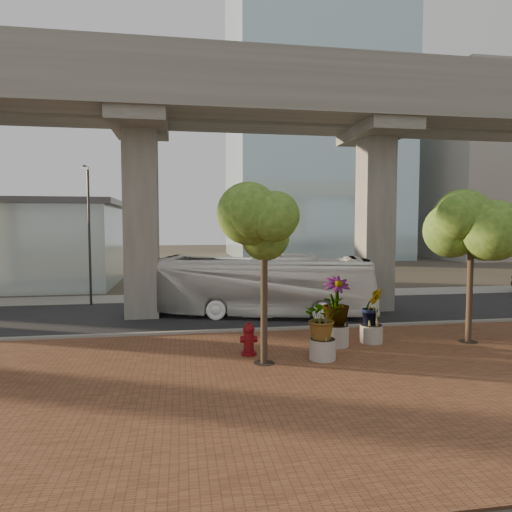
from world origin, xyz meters
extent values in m
plane|color=#322F25|center=(0.00, 0.00, 0.00)|extent=(160.00, 160.00, 0.00)
cube|color=brown|center=(0.00, -8.00, 0.03)|extent=(70.00, 13.00, 0.06)
cube|color=black|center=(0.00, 2.00, 0.02)|extent=(90.00, 8.00, 0.04)
cube|color=gray|center=(0.00, -2.00, 0.08)|extent=(70.00, 0.25, 0.16)
cube|color=gray|center=(0.00, 7.50, 0.03)|extent=(90.00, 3.00, 0.06)
cube|color=gray|center=(0.00, 0.40, 10.50)|extent=(72.00, 2.40, 1.80)
cube|color=gray|center=(0.00, 3.60, 10.50)|extent=(72.00, 2.40, 1.80)
cube|color=gray|center=(0.00, -0.70, 11.90)|extent=(72.00, 0.12, 1.00)
cube|color=gray|center=(0.00, 4.70, 11.90)|extent=(72.00, 0.12, 1.00)
cube|color=gray|center=(38.00, 36.00, 12.00)|extent=(18.00, 16.00, 24.00)
imported|color=white|center=(-0.18, 1.10, 1.52)|extent=(11.18, 5.40, 3.04)
cylinder|color=maroon|center=(-1.85, -5.50, 0.12)|extent=(0.52, 0.52, 0.12)
cylinder|color=maroon|center=(-1.85, -5.50, 0.54)|extent=(0.35, 0.35, 0.84)
sphere|color=maroon|center=(-1.85, -5.50, 0.96)|extent=(0.41, 0.41, 0.41)
cylinder|color=maroon|center=(-1.85, -5.50, 1.15)|extent=(0.12, 0.12, 0.15)
cylinder|color=maroon|center=(-1.85, -5.50, 0.61)|extent=(0.58, 0.23, 0.23)
cylinder|color=gray|center=(0.50, -6.39, 0.40)|extent=(0.88, 0.88, 0.68)
imported|color=#335D18|center=(0.50, -6.39, 1.47)|extent=(1.95, 1.95, 1.46)
cylinder|color=gray|center=(1.50, -4.81, 0.44)|extent=(0.98, 0.98, 0.76)
imported|color=#335D18|center=(1.50, -4.81, 1.72)|extent=(2.40, 2.40, 1.80)
cylinder|color=gray|center=(3.00, -4.59, 0.39)|extent=(0.86, 0.86, 0.67)
imported|color=#335D18|center=(3.00, -4.59, 1.44)|extent=(1.90, 1.90, 1.43)
cylinder|color=#433226|center=(-1.50, -6.48, 1.74)|extent=(0.22, 0.22, 3.37)
cylinder|color=black|center=(-1.50, -6.48, 0.07)|extent=(0.70, 0.70, 0.01)
cylinder|color=#433226|center=(6.70, -5.11, 1.75)|extent=(0.22, 0.22, 3.38)
cylinder|color=black|center=(6.70, -5.11, 0.07)|extent=(0.70, 0.70, 0.01)
cylinder|color=#2A2A2E|center=(-9.13, 5.68, 3.82)|extent=(0.13, 0.13, 7.56)
cube|color=#2A2A2E|center=(-9.13, 5.20, 7.60)|extent=(0.14, 0.95, 0.14)
cube|color=silver|center=(-9.13, 4.73, 7.51)|extent=(0.38, 0.19, 0.11)
cylinder|color=#2A2A2F|center=(8.19, 7.50, 3.80)|extent=(0.13, 0.13, 7.52)
cube|color=#2A2A2F|center=(8.19, 7.03, 7.56)|extent=(0.14, 0.94, 0.14)
cube|color=silver|center=(8.19, 6.56, 7.47)|extent=(0.38, 0.19, 0.11)
camera|label=1|loc=(-4.11, -20.75, 4.56)|focal=32.00mm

